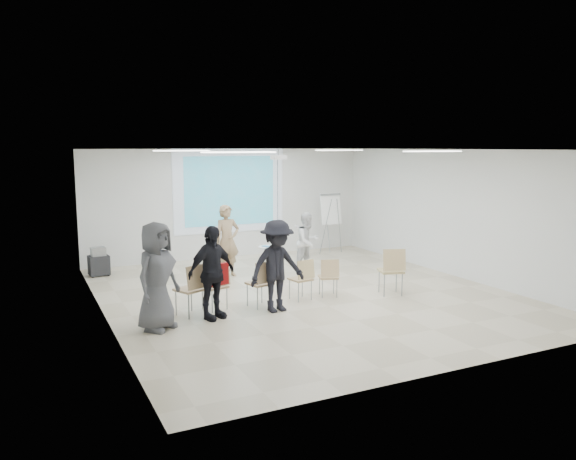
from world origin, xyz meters
name	(u,v)px	position (x,y,z in m)	size (l,w,h in m)	color
floor	(305,296)	(0.00, 0.00, -0.05)	(8.00, 9.00, 0.10)	beige
ceiling	(305,147)	(0.00, 0.00, 3.05)	(8.00, 9.00, 0.10)	white
wall_back	(229,203)	(0.00, 4.55, 1.50)	(8.00, 0.10, 3.00)	silver
wall_left	(99,237)	(-4.05, 0.00, 1.50)	(0.10, 9.00, 3.00)	silver
wall_right	(456,213)	(4.05, 0.00, 1.50)	(0.10, 9.00, 3.00)	silver
projection_halo	(230,191)	(0.00, 4.49, 1.85)	(3.20, 0.01, 2.30)	silver
projection_image	(230,191)	(0.00, 4.47, 1.85)	(2.60, 0.01, 1.90)	#36A2B9
pedestal_table	(269,258)	(0.16, 2.18, 0.37)	(0.71, 0.71, 0.67)	white
player_left	(227,236)	(-0.89, 2.26, 0.97)	(0.71, 0.48, 1.93)	tan
player_right	(308,239)	(1.11, 1.97, 0.81)	(0.78, 0.62, 1.61)	white
controller_left	(231,221)	(-0.71, 2.51, 1.27)	(0.04, 0.12, 0.04)	silver
controller_right	(297,227)	(0.93, 2.22, 1.09)	(0.04, 0.13, 0.04)	white
chair_far_left	(193,285)	(-2.54, -0.48, 0.57)	(0.61, 0.63, 0.97)	tan
chair_left_mid	(217,283)	(-2.03, -0.31, 0.52)	(0.51, 0.54, 0.88)	tan
chair_left_inner	(262,280)	(-1.19, -0.51, 0.54)	(0.51, 0.54, 0.91)	tan
chair_center	(303,276)	(-0.26, -0.41, 0.50)	(0.45, 0.47, 0.84)	tan
chair_right_inner	(329,274)	(0.34, -0.41, 0.47)	(0.48, 0.50, 0.80)	tan
chair_right_far	(392,267)	(1.58, -0.88, 0.59)	(0.60, 0.62, 1.00)	tan
red_jacket	(218,275)	(-2.05, -0.46, 0.72)	(0.42, 0.10, 0.40)	maroon
laptop	(259,281)	(-1.20, -0.41, 0.49)	(0.33, 0.24, 0.03)	black
audience_left	(212,266)	(-2.27, -0.78, 0.97)	(1.13, 0.68, 1.94)	black
audience_mid	(277,260)	(-1.03, -0.87, 0.98)	(1.27, 0.69, 1.96)	black
audience_outer	(157,270)	(-3.28, -0.95, 1.03)	(1.00, 0.66, 2.06)	#515155
flipchart_easel	(331,210)	(2.75, 3.68, 1.27)	(0.75, 0.56, 1.73)	gray
av_cart	(99,263)	(-3.65, 3.65, 0.32)	(0.49, 0.41, 0.69)	black
ceiling_projector	(279,163)	(0.10, 1.49, 2.69)	(0.30, 0.25, 3.00)	white
fluor_panel_nw	(182,151)	(-2.00, 2.00, 2.97)	(1.20, 0.30, 0.02)	white
fluor_panel_ne	(339,150)	(2.00, 2.00, 2.97)	(1.20, 0.30, 0.02)	white
fluor_panel_sw	(239,152)	(-2.00, -1.50, 2.97)	(1.20, 0.30, 0.02)	white
fluor_panel_se	(433,151)	(2.00, -1.50, 2.97)	(1.20, 0.30, 0.02)	white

